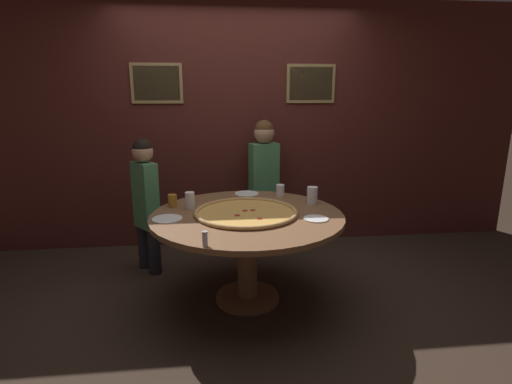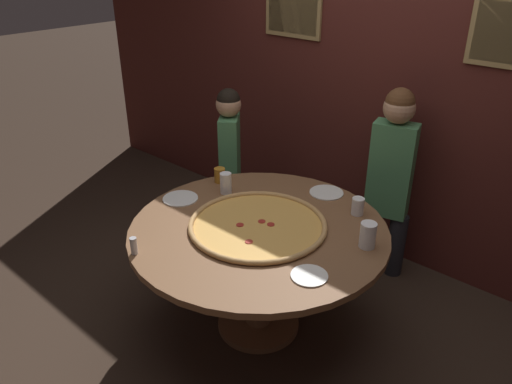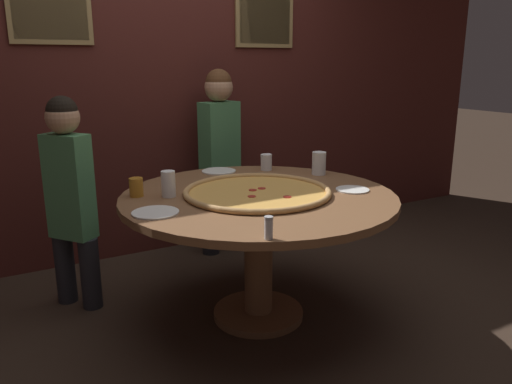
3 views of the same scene
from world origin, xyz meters
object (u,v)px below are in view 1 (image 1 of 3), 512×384
Objects in this scene: drink_cup_near_right at (172,201)px; condiment_shaker at (205,239)px; drink_cup_near_left at (190,201)px; white_plate_beside_cup at (247,194)px; drink_cup_by_shaker at (312,195)px; drink_cup_far_right at (280,190)px; dining_table at (247,231)px; white_plate_far_back at (167,219)px; white_plate_right_side at (316,219)px; diner_side_right at (146,198)px; giant_pizza at (246,212)px; diner_far_left at (264,178)px.

condiment_shaker is (0.28, -0.92, -0.00)m from drink_cup_near_right.
drink_cup_near_left is 0.63× the size of white_plate_beside_cup.
drink_cup_far_right is at bearing 129.31° from drink_cup_by_shaker.
white_plate_far_back is (-0.61, -0.07, 0.14)m from dining_table.
white_plate_far_back is (-0.16, -0.26, -0.07)m from drink_cup_near_left.
diner_side_right is (-1.38, 0.86, -0.03)m from white_plate_right_side.
giant_pizza is at bearing -124.88° from drink_cup_far_right.
drink_cup_near_left reaches higher than drink_cup_near_right.
drink_cup_near_right is 1.04× the size of condiment_shaker.
diner_far_left is (0.87, 0.79, -0.00)m from drink_cup_near_right.
drink_cup_near_left reaches higher than white_plate_beside_cup.
drink_cup_by_shaker is 1.44× the size of drink_cup_near_right.
drink_cup_far_right is 0.08× the size of diner_far_left.
white_plate_right_side is at bearing -23.18° from drink_cup_near_right.
drink_cup_near_right is 0.49m from diner_side_right.
drink_cup_near_right is (-0.60, 0.28, 0.19)m from dining_table.
white_plate_far_back is at bearing -173.51° from giant_pizza.
diner_far_left is at bearing 63.87° from white_plate_beside_cup.
white_plate_far_back is at bearing 116.95° from condiment_shaker.
dining_table is at bearing -22.67° from drink_cup_near_left.
diner_side_right is at bearing 113.22° from condiment_shaker.
giant_pizza is 5.57× the size of drink_cup_by_shaker.
drink_cup_far_right is (0.35, 0.51, 0.19)m from dining_table.
dining_table is 0.55m from white_plate_right_side.
condiment_shaker reaches higher than white_plate_right_side.
drink_cup_far_right is at bearing 31.25° from white_plate_far_back.
condiment_shaker is at bearing -151.12° from white_plate_right_side.
drink_cup_by_shaker is at bearing -143.89° from diner_side_right.
diner_side_right is at bearing 148.06° from white_plate_right_side.
white_plate_right_side is at bearing -6.26° from white_plate_far_back.
drink_cup_by_shaker is at bearing 79.81° from white_plate_right_side.
white_plate_far_back is at bearing -121.87° from drink_cup_near_left.
dining_table is 6.67× the size of white_plate_far_back.
drink_cup_far_right is at bearing 59.98° from condiment_shaker.
giant_pizza is 0.63m from drink_cup_far_right.
drink_cup_by_shaker is 0.65× the size of white_plate_beside_cup.
drink_cup_near_left reaches higher than condiment_shaker.
giant_pizza is 5.77× the size of drink_cup_near_left.
drink_cup_near_left is 0.65m from diner_side_right.
drink_cup_far_right is 0.47× the size of white_plate_far_back.
diner_side_right is at bearing 163.36° from drink_cup_by_shaker.
white_plate_beside_cup is at bearing 46.34° from white_plate_far_back.
white_plate_beside_cup is (0.66, 0.69, 0.00)m from white_plate_far_back.
drink_cup_far_right is 0.76× the size of drink_cup_near_left.
drink_cup_near_left is at bearing 36.56° from diner_far_left.
white_plate_beside_cup is 0.93m from diner_side_right.
white_plate_far_back is 0.18× the size of diner_side_right.
dining_table is 10.74× the size of drink_cup_near_left.
white_plate_far_back is at bearing -173.43° from dining_table.
drink_cup_far_right is 1.11× the size of condiment_shaker.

